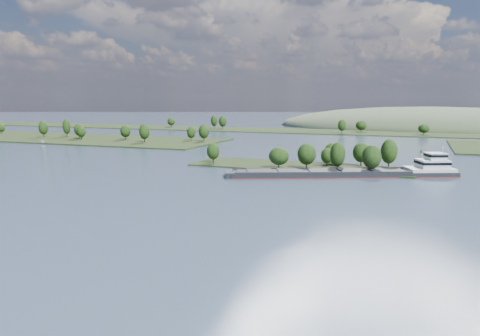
% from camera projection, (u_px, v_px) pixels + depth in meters
% --- Properties ---
extents(ground, '(1800.00, 1800.00, 0.00)m').
position_uv_depth(ground, '(258.00, 191.00, 159.43)').
color(ground, '#324156').
rests_on(ground, ground).
extents(tree_island, '(100.00, 31.95, 14.23)m').
position_uv_depth(tree_island, '(316.00, 160.00, 210.24)').
color(tree_island, black).
rests_on(tree_island, ground).
extents(left_bank, '(300.00, 80.00, 15.72)m').
position_uv_depth(left_bank, '(42.00, 136.00, 368.78)').
color(left_bank, black).
rests_on(left_bank, ground).
extents(back_shoreline, '(900.00, 60.00, 15.41)m').
position_uv_depth(back_shoreline, '(369.00, 132.00, 414.58)').
color(back_shoreline, black).
rests_on(back_shoreline, ground).
extents(hill_west, '(320.00, 160.00, 44.00)m').
position_uv_depth(hill_west, '(428.00, 128.00, 489.37)').
color(hill_west, '#445339').
rests_on(hill_west, ground).
extents(cargo_barge, '(90.66, 47.24, 12.71)m').
position_uv_depth(cargo_barge, '(357.00, 172.00, 190.29)').
color(cargo_barge, black).
rests_on(cargo_barge, ground).
extents(motorboat, '(6.88, 5.73, 2.55)m').
position_uv_depth(motorboat, '(43.00, 142.00, 320.15)').
color(motorboat, silver).
rests_on(motorboat, ground).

